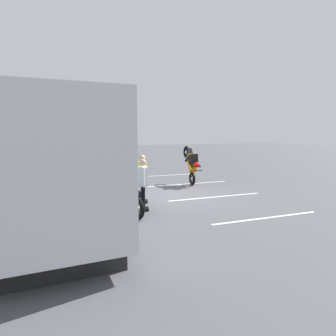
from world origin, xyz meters
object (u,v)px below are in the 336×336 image
(spectator_centre, at_px, (130,172))
(stunt_motorcycle, at_px, (191,162))
(tour_bus, at_px, (50,160))
(spectator_far_left, at_px, (143,180))
(parked_motorcycle_silver, at_px, (130,197))
(spectator_left, at_px, (142,174))

(spectator_centre, height_order, stunt_motorcycle, stunt_motorcycle)
(tour_bus, xyz_separation_m, spectator_far_left, (-0.78, -2.72, -0.67))
(spectator_centre, xyz_separation_m, parked_motorcycle_silver, (-2.01, 0.49, -0.50))
(tour_bus, bearing_deg, parked_motorcycle_silver, -110.25)
(spectator_far_left, height_order, spectator_left, spectator_left)
(spectator_far_left, xyz_separation_m, spectator_centre, (1.96, -0.05, 0.01))
(parked_motorcycle_silver, distance_m, stunt_motorcycle, 5.27)
(spectator_left, distance_m, stunt_motorcycle, 4.03)
(parked_motorcycle_silver, bearing_deg, spectator_centre, -13.80)
(tour_bus, distance_m, stunt_motorcycle, 6.72)
(parked_motorcycle_silver, bearing_deg, tour_bus, 69.75)
(tour_bus, distance_m, spectator_left, 3.05)
(spectator_far_left, distance_m, stunt_motorcycle, 4.88)
(spectator_left, distance_m, parked_motorcycle_silver, 1.36)
(spectator_centre, height_order, parked_motorcycle_silver, spectator_centre)
(spectator_left, height_order, stunt_motorcycle, stunt_motorcycle)
(spectator_far_left, relative_size, stunt_motorcycle, 0.86)
(spectator_far_left, distance_m, spectator_centre, 1.96)
(stunt_motorcycle, bearing_deg, parked_motorcycle_silver, 132.98)
(tour_bus, xyz_separation_m, spectator_left, (0.20, -2.98, -0.62))
(spectator_centre, xyz_separation_m, stunt_motorcycle, (1.56, -3.34, 0.07))
(spectator_left, bearing_deg, spectator_centre, 11.98)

